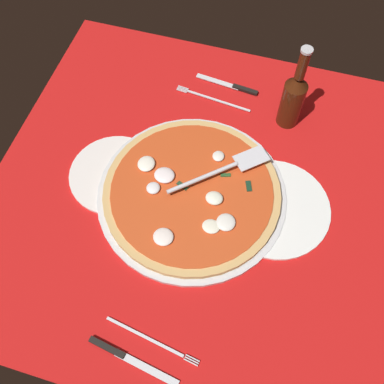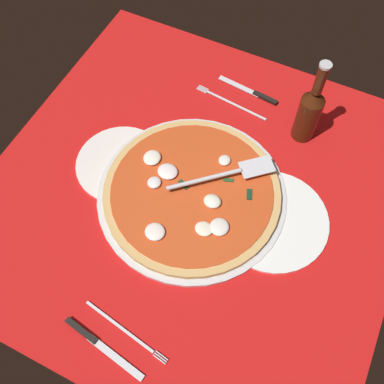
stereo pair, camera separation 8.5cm
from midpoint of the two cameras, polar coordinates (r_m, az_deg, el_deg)
ground_plane at (r=107.41cm, az=-2.10°, el=-0.36°), size 94.77×94.77×0.80cm
checker_pattern at (r=107.02cm, az=-2.11°, el=-0.25°), size 94.77×94.77×0.10cm
pizza_pan at (r=105.88cm, az=-2.29°, el=-0.60°), size 43.94×43.94×1.30cm
dinner_plate_left at (r=111.17cm, az=-11.76°, el=2.03°), size 21.86×21.86×1.00cm
dinner_plate_right at (r=105.47cm, az=8.05°, el=-2.16°), size 25.52×25.52×1.00cm
pizza at (r=104.50cm, az=-2.36°, el=-0.24°), size 40.99×40.99×3.04cm
pizza_server at (r=104.54cm, az=1.39°, el=2.60°), size 20.87×19.12×1.00cm
place_setting_near at (r=95.74cm, az=-9.40°, el=-19.11°), size 22.08×13.69×1.40cm
place_setting_far at (r=124.14cm, az=1.94°, el=12.13°), size 21.72×15.59×1.40cm
beer_bottle at (r=113.37cm, az=10.44°, el=11.41°), size 5.60×5.60×24.41cm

